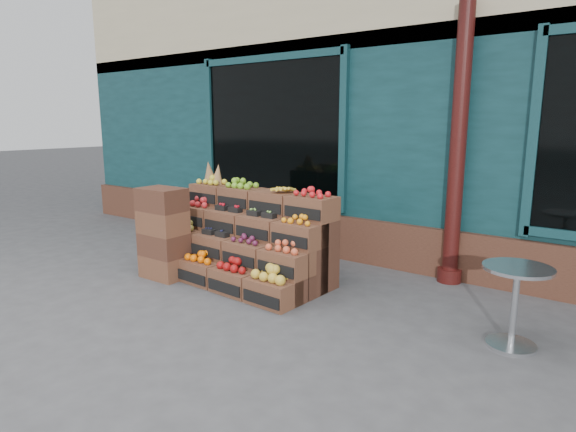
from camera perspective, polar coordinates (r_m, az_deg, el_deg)
The scene contains 6 objects.
ground at distance 4.94m, azimuth -3.01°, elevation -11.28°, with size 60.00×60.00×0.00m, color #454547.
shop_facade at distance 9.12m, azimuth 18.31°, elevation 13.87°, with size 12.00×6.24×4.80m.
crate_display at distance 5.87m, azimuth -5.11°, elevation -3.32°, with size 2.24×1.18×1.37m.
spare_crates at distance 6.01m, azimuth -14.55°, elevation -1.99°, with size 0.56×0.39×1.10m.
bistro_table at distance 4.50m, azimuth 25.34°, elevation -8.69°, with size 0.56×0.56×0.71m.
shopkeeper at distance 8.06m, azimuth -0.97°, elevation 4.27°, with size 0.67×0.44×1.83m, color #185620.
Camera 1 is at (2.91, -3.52, 1.89)m, focal length 30.00 mm.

